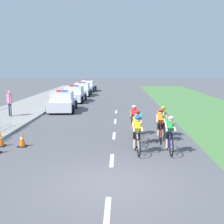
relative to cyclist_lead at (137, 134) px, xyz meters
The scene contains 19 objects.
ground_plane 3.42m from the cyclist_lead, 106.68° to the right, with size 160.00×160.00×0.00m, color #56565B.
sidewalk_slab 13.61m from the cyclist_lead, 127.31° to the left, with size 4.26×60.00×0.12m, color gray.
kerb_edge 12.48m from the cyclist_lead, 119.78° to the left, with size 0.16×60.00×0.13m, color #9E9E99.
grass_verge 12.50m from the cyclist_lead, 60.04° to the left, with size 7.00×60.00×0.01m, color #4C7F42.
lane_markings_centre 3.31m from the cyclist_lead, 107.26° to the left, with size 0.14×17.60×0.01m.
cyclist_lead is the anchor object (origin of this frame).
cyclist_second 1.28m from the cyclist_lead, ahead, with size 0.42×1.72×1.56m.
cyclist_third 1.45m from the cyclist_lead, 85.57° to the left, with size 0.45×1.72×1.56m.
cyclist_fourth 2.24m from the cyclist_lead, 58.72° to the left, with size 0.44×1.72×1.56m.
cyclist_fifth 3.28m from the cyclist_lead, 89.39° to the left, with size 0.43×1.72×1.56m.
cyclist_sixth 3.25m from the cyclist_lead, 64.81° to the left, with size 0.42×1.72×1.56m.
police_car_nearest 12.52m from the cyclist_lead, 113.81° to the left, with size 2.20×4.50×1.59m.
police_car_second 18.32m from the cyclist_lead, 106.02° to the left, with size 2.02×4.41×1.59m.
police_car_third 24.31m from the cyclist_lead, 102.00° to the left, with size 2.04×4.42×1.59m.
police_car_furthest 30.49m from the cyclist_lead, 99.55° to the left, with size 2.14×4.47×1.59m.
crowd_barrier_rear 7.81m from the cyclist_lead, 150.44° to the left, with size 0.58×2.32×1.07m.
traffic_cone_mid 5.85m from the cyclist_lead, behind, with size 0.36×0.36×0.64m.
traffic_cone_far 4.93m from the cyclist_lead, 169.51° to the left, with size 0.36×0.36×0.64m.
spectator_middle 11.43m from the cyclist_lead, 134.10° to the left, with size 0.43×0.41×1.68m.
Camera 1 is at (0.29, -8.57, 3.40)m, focal length 49.42 mm.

